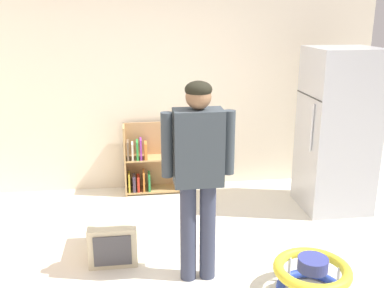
% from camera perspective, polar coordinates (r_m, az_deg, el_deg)
% --- Properties ---
extents(back_wall, '(5.20, 0.06, 2.70)m').
position_cam_1_polar(back_wall, '(5.39, -3.76, 8.28)').
color(back_wall, beige).
rests_on(back_wall, ground).
extents(refrigerator, '(0.73, 0.68, 1.78)m').
position_cam_1_polar(refrigerator, '(5.08, 18.14, 1.64)').
color(refrigerator, '#B7BABF').
rests_on(refrigerator, ground).
extents(bookshelf, '(0.80, 0.28, 0.85)m').
position_cam_1_polar(bookshelf, '(5.43, -5.02, -2.31)').
color(bookshelf, tan).
rests_on(bookshelf, ground).
extents(standing_person, '(0.57, 0.22, 1.65)m').
position_cam_1_polar(standing_person, '(3.44, 0.80, -2.82)').
color(standing_person, '#353B51').
rests_on(standing_person, ground).
extents(baby_walker, '(0.60, 0.60, 0.32)m').
position_cam_1_polar(baby_walker, '(3.72, 15.12, -16.12)').
color(baby_walker, '#2945BB').
rests_on(baby_walker, ground).
extents(pet_carrier, '(0.42, 0.55, 0.36)m').
position_cam_1_polar(pet_carrier, '(4.18, -10.04, -11.51)').
color(pet_carrier, beige).
rests_on(pet_carrier, ground).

